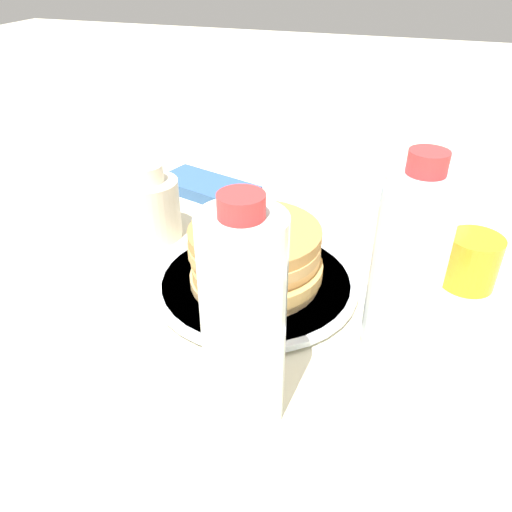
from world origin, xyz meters
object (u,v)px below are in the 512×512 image
Objects in this scene: plate at (256,282)px; cream_jug at (151,206)px; water_bottle_far at (469,144)px; pancake_stack at (255,255)px; juice_glass at (471,261)px; water_bottle_near at (243,325)px; water_bottle_mid at (402,292)px.

cream_jug is (-0.19, 0.08, 0.04)m from plate.
water_bottle_far is (0.24, 0.35, 0.09)m from plate.
juice_glass is (0.26, 0.09, -0.01)m from pancake_stack.
water_bottle_near reaches higher than juice_glass.
juice_glass is 0.28× the size of water_bottle_mid.
pancake_stack is at bearing -160.38° from juice_glass.
cream_jug is at bearing -148.16° from water_bottle_far.
juice_glass is 0.24m from water_bottle_mid.
plate is at bearing -43.46° from pancake_stack.
water_bottle_far is at bearing 81.51° from water_bottle_mid.
water_bottle_mid is at bearing -34.03° from plate.
pancake_stack is 0.70× the size of water_bottle_mid.
water_bottle_near is at bearing -125.27° from juice_glass.
water_bottle_far is (0.25, 0.34, 0.05)m from pancake_stack.
cream_jug is at bearing 157.68° from plate.
cream_jug is at bearing 157.88° from pancake_stack.
juice_glass is (0.26, 0.09, 0.03)m from plate.
cream_jug is (-0.44, -0.02, 0.01)m from juice_glass.
water_bottle_near is at bearing -109.52° from water_bottle_far.
pancake_stack is 0.22m from water_bottle_mid.
water_bottle_near is (0.05, -0.19, 0.06)m from pancake_stack.
water_bottle_far is (0.43, 0.27, 0.05)m from cream_jug.
pancake_stack is 0.43m from water_bottle_far.
juice_glass is at bearing 19.98° from plate.
plate is 1.51× the size of pancake_stack.
water_bottle_far reaches higher than juice_glass.
plate is 2.30× the size of cream_jug.
water_bottle_near is 0.57m from water_bottle_far.
water_bottle_near reaches higher than plate.
pancake_stack is at bearing 105.78° from water_bottle_near.
water_bottle_mid is at bearing 31.53° from water_bottle_near.
water_bottle_mid is 0.47m from water_bottle_far.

